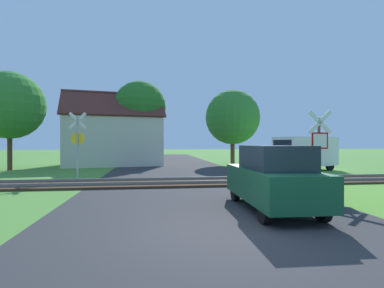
# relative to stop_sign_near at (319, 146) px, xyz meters

# --- Properties ---
(ground_plane) EXTENTS (160.00, 160.00, 0.00)m
(ground_plane) POSITION_rel_stop_sign_near_xyz_m (-4.63, -4.27, -1.76)
(ground_plane) COLOR #4C8433
(road_asphalt) EXTENTS (8.29, 80.00, 0.01)m
(road_asphalt) POSITION_rel_stop_sign_near_xyz_m (-4.63, -2.27, -1.75)
(road_asphalt) COLOR #2D2D30
(road_asphalt) RESTS_ON ground
(rail_track) EXTENTS (60.00, 2.60, 0.22)m
(rail_track) POSITION_rel_stop_sign_near_xyz_m (-4.63, 3.27, -1.70)
(rail_track) COLOR #422D1E
(rail_track) RESTS_ON ground
(stop_sign_near) EXTENTS (0.88, 0.17, 3.05)m
(stop_sign_near) POSITION_rel_stop_sign_near_xyz_m (0.00, 0.00, 0.00)
(stop_sign_near) COLOR brown
(stop_sign_near) RESTS_ON ground
(crossing_sign_far) EXTENTS (0.88, 0.14, 3.44)m
(crossing_sign_far) POSITION_rel_stop_sign_near_xyz_m (-9.86, 5.78, 0.25)
(crossing_sign_far) COLOR #9E9EA5
(crossing_sign_far) RESTS_ON ground
(house) EXTENTS (8.75, 6.54, 6.12)m
(house) POSITION_rel_stop_sign_near_xyz_m (-9.30, 15.35, 0.43)
(house) COLOR beige
(house) RESTS_ON ground
(tree_left) EXTENTS (4.52, 4.52, 6.65)m
(tree_left) POSITION_rel_stop_sign_near_xyz_m (-15.56, 11.37, 2.62)
(tree_left) COLOR #513823
(tree_left) RESTS_ON ground
(tree_right) EXTENTS (4.65, 4.65, 6.38)m
(tree_right) POSITION_rel_stop_sign_near_xyz_m (0.79, 14.73, 2.29)
(tree_right) COLOR #513823
(tree_right) RESTS_ON ground
(tree_center) EXTENTS (4.46, 4.46, 7.13)m
(tree_center) POSITION_rel_stop_sign_near_xyz_m (-7.10, 15.71, 3.12)
(tree_center) COLOR #513823
(tree_center) RESTS_ON ground
(mail_truck) EXTENTS (5.24, 3.41, 2.24)m
(mail_truck) POSITION_rel_stop_sign_near_xyz_m (3.97, 8.57, -0.52)
(mail_truck) COLOR white
(mail_truck) RESTS_ON ground
(parked_car) EXTENTS (1.76, 4.05, 1.78)m
(parked_car) POSITION_rel_stop_sign_near_xyz_m (-2.77, -2.37, -0.86)
(parked_car) COLOR #144C2D
(parked_car) RESTS_ON ground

